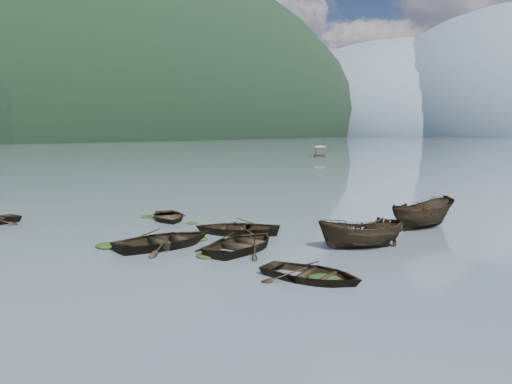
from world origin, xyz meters
The scene contains 18 objects.
ground_plane centered at (0.00, 0.00, 0.00)m, with size 2400.00×2400.00×0.00m, color #4D5861.
haze_mtn_a centered at (-260.00, 900.00, 0.00)m, with size 520.00×520.00×280.00m, color #475666.
rowboat_1 centered at (-0.58, 4.74, 0.00)m, with size 3.57×5.00×1.04m, color black.
rowboat_3 centered at (2.96, 6.30, 0.00)m, with size 3.43×4.80×0.99m, color black.
rowboat_4 centered at (7.89, 3.66, 0.00)m, with size 2.89×4.05×0.84m, color black.
rowboat_5 centered at (7.58, 9.53, 0.00)m, with size 1.63×4.33×1.67m, color black.
rowboat_6 centered at (-5.63, 10.40, 0.00)m, with size 2.87×4.02×0.83m, color black.
rowboat_7 centered at (0.50, 9.30, 0.00)m, with size 3.37×4.72×0.98m, color black.
rowboat_8 centered at (8.70, 16.44, 0.00)m, with size 1.88×5.01×1.93m, color black.
weed_clump_0 centered at (-2.84, 3.09, 0.00)m, with size 1.24×1.02×0.27m, color black.
weed_clump_1 centered at (-0.85, 4.00, 0.00)m, with size 0.92×0.74×0.20m, color black.
weed_clump_2 centered at (2.40, 4.20, 0.00)m, with size 1.02×0.82×0.22m, color black.
weed_clump_3 centered at (-0.22, 6.85, 0.00)m, with size 1.02×0.86×0.23m, color black.
weed_clump_4 centered at (8.36, 3.82, 0.00)m, with size 1.30×1.03×0.27m, color black.
weed_clump_5 centered at (-7.45, 10.35, 0.00)m, with size 0.99×0.80×0.21m, color black.
weed_clump_6 centered at (-3.47, 10.20, 0.00)m, with size 0.82×0.69×0.17m, color black.
weed_clump_7 centered at (5.96, 12.22, 0.00)m, with size 0.98×0.79×0.21m, color black.
pontoon_left centered at (-34.56, 92.79, 0.00)m, with size 2.49×5.97×2.29m, color black, non-canonical shape.
Camera 1 is at (16.08, -12.86, 5.52)m, focal length 35.00 mm.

